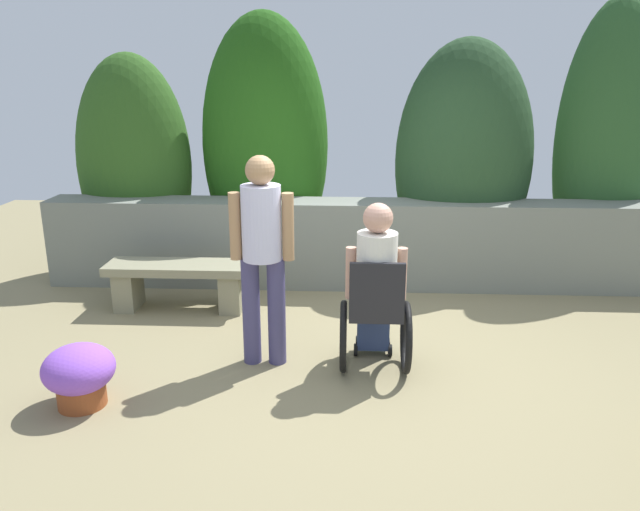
# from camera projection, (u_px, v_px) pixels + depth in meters

# --- Properties ---
(ground_plane) EXTENTS (12.32, 12.32, 0.00)m
(ground_plane) POSITION_uv_depth(u_px,v_px,m) (360.00, 361.00, 4.95)
(ground_plane) COLOR #877C58
(stone_retaining_wall) EXTENTS (6.64, 0.47, 0.93)m
(stone_retaining_wall) POSITION_uv_depth(u_px,v_px,m) (358.00, 244.00, 6.58)
(stone_retaining_wall) COLOR slate
(stone_retaining_wall) RESTS_ON ground
(hedge_backdrop) EXTENTS (6.44, 1.17, 3.00)m
(hedge_backdrop) POSITION_uv_depth(u_px,v_px,m) (360.00, 153.00, 6.84)
(hedge_backdrop) COLOR #2E571D
(hedge_backdrop) RESTS_ON ground
(stone_bench) EXTENTS (1.38, 0.42, 0.46)m
(stone_bench) POSITION_uv_depth(u_px,v_px,m) (179.00, 280.00, 5.96)
(stone_bench) COLOR gray
(stone_bench) RESTS_ON ground
(person_in_wheelchair) EXTENTS (0.53, 0.66, 1.33)m
(person_in_wheelchair) POSITION_uv_depth(u_px,v_px,m) (376.00, 293.00, 4.65)
(person_in_wheelchair) COLOR black
(person_in_wheelchair) RESTS_ON ground
(person_standing_companion) EXTENTS (0.49, 0.30, 1.65)m
(person_standing_companion) POSITION_uv_depth(u_px,v_px,m) (262.00, 248.00, 4.66)
(person_standing_companion) COLOR #433F6A
(person_standing_companion) RESTS_ON ground
(flower_pot_purple_near) EXTENTS (0.49, 0.49, 0.44)m
(flower_pot_purple_near) POSITION_uv_depth(u_px,v_px,m) (79.00, 374.00, 4.23)
(flower_pot_purple_near) COLOR brown
(flower_pot_purple_near) RESTS_ON ground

